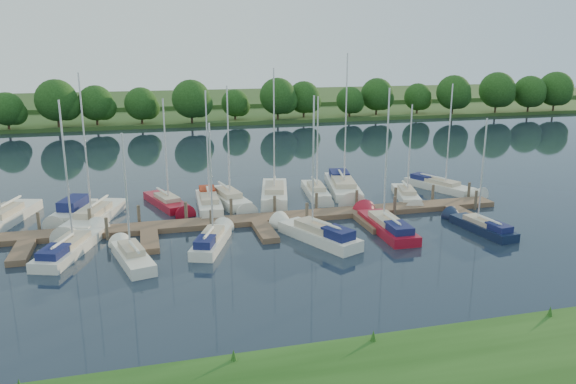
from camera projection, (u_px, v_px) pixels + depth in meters
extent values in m
plane|color=#182230|center=(283.00, 260.00, 35.25)|extent=(260.00, 260.00, 0.00)
cube|color=brown|center=(257.00, 219.00, 42.67)|extent=(40.00, 2.00, 0.40)
cube|color=brown|center=(21.00, 253.00, 35.91)|extent=(1.20, 4.00, 0.40)
cube|color=brown|center=(150.00, 242.00, 37.89)|extent=(1.20, 4.00, 0.40)
cube|color=brown|center=(265.00, 232.00, 39.87)|extent=(1.20, 4.00, 0.40)
cube|color=brown|center=(370.00, 223.00, 41.85)|extent=(1.20, 4.00, 0.40)
cube|color=brown|center=(465.00, 215.00, 43.83)|extent=(1.20, 4.00, 0.40)
cylinder|color=#473D33|center=(39.00, 226.00, 39.94)|extent=(0.24, 0.24, 2.00)
cylinder|color=#473D33|center=(90.00, 222.00, 40.79)|extent=(0.24, 0.24, 2.00)
cylinder|color=#473D33|center=(139.00, 218.00, 41.65)|extent=(0.24, 0.24, 2.00)
cylinder|color=#473D33|center=(186.00, 215.00, 42.50)|extent=(0.24, 0.24, 2.00)
cylinder|color=#473D33|center=(231.00, 211.00, 43.36)|extent=(0.24, 0.24, 2.00)
cylinder|color=#473D33|center=(275.00, 208.00, 44.21)|extent=(0.24, 0.24, 2.00)
cylinder|color=#473D33|center=(316.00, 205.00, 45.07)|extent=(0.24, 0.24, 2.00)
cylinder|color=#473D33|center=(357.00, 202.00, 45.92)|extent=(0.24, 0.24, 2.00)
cylinder|color=#473D33|center=(395.00, 199.00, 46.78)|extent=(0.24, 0.24, 2.00)
cylinder|color=#473D33|center=(433.00, 196.00, 47.63)|extent=(0.24, 0.24, 2.00)
cylinder|color=#473D33|center=(469.00, 194.00, 48.49)|extent=(0.24, 0.24, 2.00)
cylinder|color=#473D33|center=(107.00, 232.00, 38.68)|extent=(0.24, 0.24, 2.00)
cylinder|color=#473D33|center=(211.00, 223.00, 40.46)|extent=(0.24, 0.24, 2.00)
cylinder|color=#473D33|center=(307.00, 216.00, 42.24)|extent=(0.24, 0.24, 2.00)
cylinder|color=#473D33|center=(395.00, 209.00, 44.03)|extent=(0.24, 0.24, 2.00)
cylinder|color=#473D33|center=(476.00, 202.00, 45.81)|extent=(0.24, 0.24, 2.00)
cube|color=#224319|center=(184.00, 115.00, 105.27)|extent=(180.00, 30.00, 0.60)
cube|color=#3A5726|center=(175.00, 100.00, 128.53)|extent=(220.00, 40.00, 1.40)
sphere|color=#18390F|center=(6.00, 110.00, 85.58)|extent=(4.00, 4.00, 4.00)
cylinder|color=#38281C|center=(55.00, 123.00, 88.42)|extent=(0.36, 0.36, 2.30)
sphere|color=#18390F|center=(53.00, 105.00, 87.71)|extent=(5.36, 5.36, 5.36)
sphere|color=#18390F|center=(61.00, 109.00, 88.37)|extent=(3.83, 3.83, 3.83)
cylinder|color=#38281C|center=(102.00, 121.00, 88.33)|extent=(0.36, 0.36, 2.66)
sphere|color=#18390F|center=(100.00, 101.00, 87.50)|extent=(6.21, 6.21, 6.21)
sphere|color=#18390F|center=(110.00, 106.00, 88.24)|extent=(4.44, 4.44, 4.44)
cylinder|color=#38281C|center=(142.00, 120.00, 89.76)|extent=(0.36, 0.36, 2.66)
sphere|color=#18390F|center=(141.00, 100.00, 88.93)|extent=(6.21, 6.21, 6.21)
sphere|color=#18390F|center=(150.00, 105.00, 89.67)|extent=(4.44, 4.44, 4.44)
cylinder|color=#38281C|center=(188.00, 118.00, 94.21)|extent=(0.36, 0.36, 2.17)
sphere|color=#18390F|center=(187.00, 102.00, 93.53)|extent=(5.06, 5.06, 5.06)
sphere|color=#18390F|center=(194.00, 106.00, 94.17)|extent=(3.61, 3.61, 3.61)
cylinder|color=#38281C|center=(234.00, 118.00, 94.51)|extent=(0.36, 0.36, 2.14)
sphere|color=#18390F|center=(233.00, 102.00, 93.84)|extent=(5.00, 5.00, 5.00)
sphere|color=#18390F|center=(239.00, 106.00, 94.48)|extent=(3.57, 3.57, 3.57)
cylinder|color=#38281C|center=(273.00, 116.00, 95.54)|extent=(0.36, 0.36, 2.48)
sphere|color=#18390F|center=(273.00, 98.00, 94.76)|extent=(5.79, 5.79, 5.79)
sphere|color=#18390F|center=(280.00, 103.00, 95.47)|extent=(4.13, 4.13, 4.13)
cylinder|color=#38281C|center=(305.00, 113.00, 98.72)|extent=(0.36, 0.36, 2.71)
sphere|color=#18390F|center=(305.00, 94.00, 97.87)|extent=(6.33, 6.33, 6.33)
sphere|color=#18390F|center=(312.00, 99.00, 98.62)|extent=(4.52, 4.52, 4.52)
cylinder|color=#38281C|center=(357.00, 113.00, 98.15)|extent=(0.36, 0.36, 2.75)
sphere|color=#18390F|center=(358.00, 94.00, 97.29)|extent=(6.41, 6.41, 6.41)
sphere|color=#18390F|center=(365.00, 99.00, 98.05)|extent=(4.58, 4.58, 4.58)
cylinder|color=#38281C|center=(382.00, 113.00, 102.45)|extent=(0.36, 0.36, 2.04)
sphere|color=#18390F|center=(382.00, 99.00, 101.81)|extent=(4.76, 4.76, 4.76)
sphere|color=#18390F|center=(387.00, 102.00, 102.43)|extent=(3.40, 3.40, 3.40)
cylinder|color=#38281C|center=(424.00, 111.00, 103.29)|extent=(0.36, 0.36, 2.48)
sphere|color=#18390F|center=(425.00, 94.00, 102.52)|extent=(5.79, 5.79, 5.79)
sphere|color=#18390F|center=(431.00, 98.00, 103.22)|extent=(4.13, 4.13, 4.13)
cylinder|color=#38281C|center=(459.00, 112.00, 103.46)|extent=(0.36, 0.36, 1.99)
sphere|color=#18390F|center=(460.00, 99.00, 102.84)|extent=(4.64, 4.64, 4.64)
sphere|color=#18390F|center=(464.00, 102.00, 103.44)|extent=(3.31, 3.31, 3.31)
cylinder|color=#38281C|center=(490.00, 108.00, 107.26)|extent=(0.36, 0.36, 2.42)
sphere|color=#18390F|center=(491.00, 93.00, 106.50)|extent=(5.65, 5.65, 5.65)
sphere|color=#18390F|center=(496.00, 97.00, 107.19)|extent=(4.04, 4.04, 4.04)
cylinder|color=#38281C|center=(526.00, 109.00, 107.50)|extent=(0.36, 0.36, 1.98)
sphere|color=#18390F|center=(528.00, 97.00, 106.89)|extent=(4.62, 4.62, 4.62)
sphere|color=#18390F|center=(531.00, 100.00, 107.49)|extent=(3.30, 3.30, 3.30)
cylinder|color=#38281C|center=(543.00, 105.00, 110.95)|extent=(0.36, 0.36, 2.75)
sphere|color=#18390F|center=(545.00, 88.00, 110.09)|extent=(6.42, 6.42, 6.42)
sphere|color=#18390F|center=(549.00, 93.00, 110.85)|extent=(4.59, 4.59, 4.59)
cube|color=silver|center=(7.00, 220.00, 42.74)|extent=(4.15, 7.85, 1.23)
cube|color=#B6A58C|center=(3.00, 211.00, 42.17)|extent=(2.48, 3.71, 0.56)
cylinder|color=silver|center=(10.00, 202.00, 43.15)|extent=(1.05, 3.29, 0.10)
cylinder|color=silver|center=(10.00, 202.00, 43.15)|extent=(1.04, 2.96, 0.20)
cube|color=silver|center=(74.00, 214.00, 44.34)|extent=(3.39, 5.63, 1.01)
cone|color=silver|center=(59.00, 224.00, 41.76)|extent=(1.35, 1.80, 0.88)
cube|color=#161B4D|center=(73.00, 204.00, 44.13)|extent=(2.28, 3.24, 0.91)
cube|color=silver|center=(96.00, 219.00, 42.98)|extent=(4.62, 8.01, 1.19)
cone|color=silver|center=(74.00, 235.00, 39.26)|extent=(1.92, 2.91, 1.08)
cube|color=#B6A58C|center=(93.00, 211.00, 42.41)|extent=(2.69, 3.82, 0.54)
cylinder|color=silver|center=(85.00, 146.00, 40.75)|extent=(0.12, 0.12, 10.44)
cylinder|color=silver|center=(99.00, 201.00, 43.42)|extent=(1.25, 3.31, 0.10)
cylinder|color=silver|center=(99.00, 201.00, 43.42)|extent=(1.22, 2.98, 0.20)
cube|color=maroon|center=(166.00, 204.00, 47.06)|extent=(3.61, 6.42, 0.97)
cone|color=maroon|center=(181.00, 213.00, 44.56)|extent=(1.51, 2.33, 0.87)
cube|color=#B6A58C|center=(167.00, 198.00, 46.66)|extent=(2.12, 3.05, 0.44)
cylinder|color=silver|center=(166.00, 150.00, 45.37)|extent=(0.12, 0.12, 8.36)
cylinder|color=silver|center=(163.00, 191.00, 47.32)|extent=(0.98, 2.67, 0.10)
cylinder|color=silver|center=(163.00, 191.00, 47.32)|extent=(0.98, 2.41, 0.20)
cube|color=silver|center=(209.00, 205.00, 46.67)|extent=(2.20, 6.72, 1.08)
cone|color=silver|center=(212.00, 217.00, 43.53)|extent=(1.05, 2.37, 0.93)
cube|color=#B6A58C|center=(209.00, 198.00, 46.18)|extent=(1.54, 3.05, 0.49)
cube|color=maroon|center=(207.00, 191.00, 48.23)|extent=(1.40, 2.05, 0.54)
cylinder|color=silver|center=(207.00, 147.00, 44.76)|extent=(0.12, 0.12, 8.95)
cylinder|color=silver|center=(208.00, 191.00, 47.02)|extent=(0.25, 2.99, 0.10)
cylinder|color=silver|center=(208.00, 191.00, 47.02)|extent=(0.34, 2.66, 0.20)
cube|color=silver|center=(227.00, 201.00, 47.99)|extent=(3.19, 7.02, 1.18)
cone|color=silver|center=(242.00, 211.00, 45.04)|extent=(1.40, 2.51, 0.95)
cube|color=#B6A58C|center=(228.00, 193.00, 47.50)|extent=(2.00, 3.27, 0.54)
cylinder|color=silver|center=(228.00, 142.00, 46.08)|extent=(0.12, 0.12, 9.16)
cylinder|color=silver|center=(224.00, 185.00, 48.27)|extent=(0.70, 3.01, 0.10)
cylinder|color=silver|center=(224.00, 185.00, 48.27)|extent=(0.73, 2.70, 0.20)
cube|color=silver|center=(274.00, 195.00, 49.92)|extent=(3.96, 8.07, 1.13)
cone|color=silver|center=(274.00, 207.00, 46.16)|extent=(1.70, 2.90, 1.09)
cube|color=#B6A58C|center=(274.00, 188.00, 49.36)|extent=(2.42, 3.79, 0.51)
cylinder|color=silver|center=(274.00, 131.00, 47.68)|extent=(0.12, 0.12, 10.49)
cylinder|color=silver|center=(274.00, 180.00, 50.38)|extent=(0.93, 3.42, 0.10)
cylinder|color=silver|center=(274.00, 180.00, 50.38)|extent=(0.93, 3.07, 0.20)
cube|color=silver|center=(316.00, 193.00, 50.39)|extent=(2.44, 6.22, 1.05)
cone|color=silver|center=(322.00, 202.00, 47.49)|extent=(1.11, 2.21, 0.85)
cube|color=#B6A58C|center=(316.00, 187.00, 49.93)|extent=(1.60, 2.86, 0.48)
cylinder|color=silver|center=(317.00, 144.00, 48.64)|extent=(0.12, 0.12, 8.17)
cylinder|color=silver|center=(314.00, 180.00, 50.71)|extent=(0.44, 2.71, 0.10)
cylinder|color=silver|center=(314.00, 180.00, 50.71)|extent=(0.50, 2.43, 0.20)
cube|color=silver|center=(343.00, 189.00, 51.92)|extent=(4.16, 8.95, 1.16)
cone|color=silver|center=(350.00, 201.00, 47.75)|extent=(1.81, 3.21, 1.21)
cube|color=#B6A58C|center=(343.00, 182.00, 51.32)|extent=(2.58, 4.18, 0.53)
cube|color=#161B4D|center=(339.00, 174.00, 54.04)|extent=(2.19, 2.89, 0.58)
cylinder|color=silver|center=(346.00, 121.00, 49.45)|extent=(0.12, 0.12, 11.66)
cylinder|color=silver|center=(342.00, 174.00, 52.46)|extent=(0.91, 3.82, 0.10)
cylinder|color=silver|center=(342.00, 174.00, 52.46)|extent=(0.91, 3.42, 0.20)
cube|color=silver|center=(406.00, 197.00, 49.30)|extent=(3.00, 5.87, 0.99)
cone|color=silver|center=(412.00, 205.00, 46.56)|extent=(1.28, 2.12, 0.79)
cube|color=#B6A58C|center=(407.00, 191.00, 48.87)|extent=(1.81, 2.76, 0.45)
cylinder|color=silver|center=(410.00, 150.00, 47.65)|extent=(0.12, 0.12, 7.63)
cylinder|color=silver|center=(405.00, 184.00, 49.59)|extent=(0.76, 2.48, 0.10)
cylinder|color=silver|center=(405.00, 184.00, 49.59)|extent=(0.78, 2.23, 0.20)
cube|color=silver|center=(439.00, 188.00, 52.26)|extent=(4.50, 6.95, 0.98)
cone|color=silver|center=(471.00, 195.00, 49.72)|extent=(1.83, 2.55, 0.95)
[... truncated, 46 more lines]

